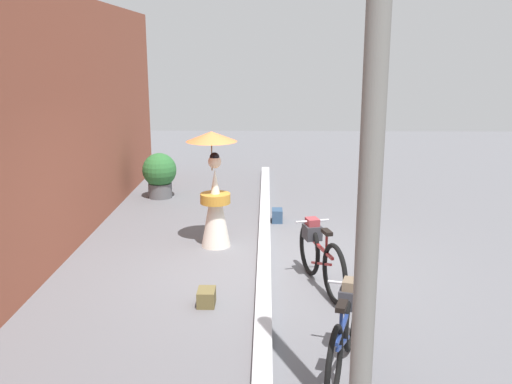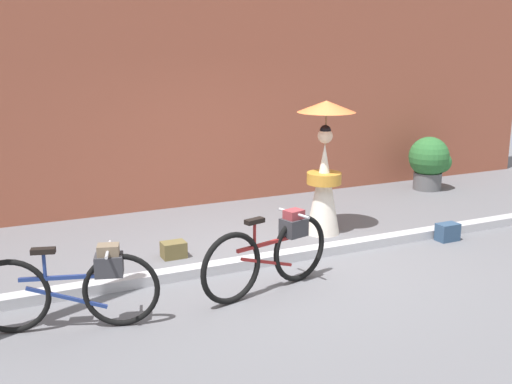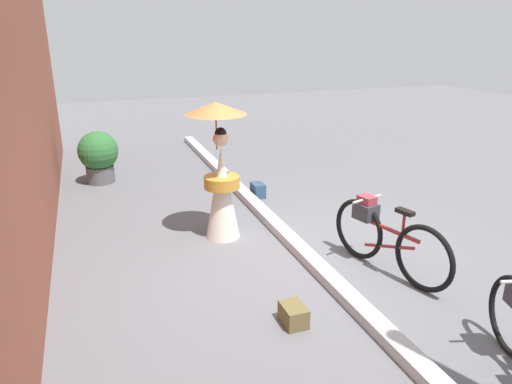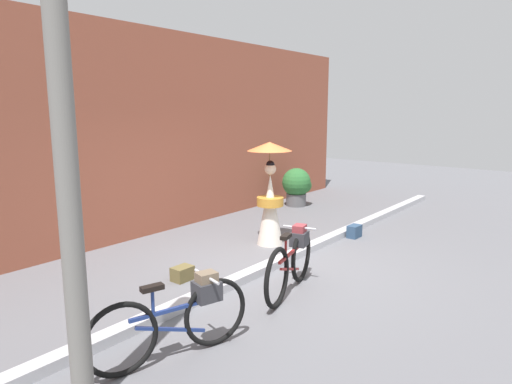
{
  "view_description": "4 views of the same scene",
  "coord_description": "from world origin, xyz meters",
  "px_view_note": "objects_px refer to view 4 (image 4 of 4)",
  "views": [
    {
      "loc": [
        -7.94,
        -0.03,
        3.12
      ],
      "look_at": [
        0.36,
        0.13,
        1.07
      ],
      "focal_mm": 39.99,
      "sensor_mm": 36.0,
      "label": 1
    },
    {
      "loc": [
        -3.54,
        -6.5,
        2.69
      ],
      "look_at": [
        -0.24,
        0.47,
        0.81
      ],
      "focal_mm": 43.48,
      "sensor_mm": 36.0,
      "label": 2
    },
    {
      "loc": [
        -4.96,
        2.45,
        2.81
      ],
      "look_at": [
        0.34,
        0.53,
        0.84
      ],
      "focal_mm": 33.23,
      "sensor_mm": 36.0,
      "label": 3
    },
    {
      "loc": [
        -5.59,
        -4.04,
        2.47
      ],
      "look_at": [
        0.02,
        0.38,
        1.17
      ],
      "focal_mm": 31.87,
      "sensor_mm": 36.0,
      "label": 4
    }
  ],
  "objects_px": {
    "backpack_on_pavement": "(355,231)",
    "backpack_spare": "(183,273)",
    "bicycle_near_officer": "(179,316)",
    "potted_plant_by_door": "(297,185)",
    "person_with_parasol": "(270,193)",
    "utility_pole": "(63,119)",
    "bicycle_far_side": "(292,260)"
  },
  "relations": [
    {
      "from": "potted_plant_by_door",
      "to": "backpack_spare",
      "type": "bearing_deg",
      "value": -163.93
    },
    {
      "from": "bicycle_near_officer",
      "to": "backpack_spare",
      "type": "xyz_separation_m",
      "value": [
        1.46,
        1.53,
        -0.33
      ]
    },
    {
      "from": "backpack_spare",
      "to": "utility_pole",
      "type": "distance_m",
      "value": 3.72
    },
    {
      "from": "backpack_on_pavement",
      "to": "backpack_spare",
      "type": "distance_m",
      "value": 3.77
    },
    {
      "from": "person_with_parasol",
      "to": "bicycle_far_side",
      "type": "bearing_deg",
      "value": -135.93
    },
    {
      "from": "backpack_spare",
      "to": "utility_pole",
      "type": "relative_size",
      "value": 0.06
    },
    {
      "from": "utility_pole",
      "to": "bicycle_far_side",
      "type": "bearing_deg",
      "value": 0.84
    },
    {
      "from": "backpack_on_pavement",
      "to": "backpack_spare",
      "type": "relative_size",
      "value": 1.0
    },
    {
      "from": "bicycle_near_officer",
      "to": "backpack_on_pavement",
      "type": "relative_size",
      "value": 5.59
    },
    {
      "from": "bicycle_near_officer",
      "to": "utility_pole",
      "type": "bearing_deg",
      "value": 179.2
    },
    {
      "from": "utility_pole",
      "to": "backpack_on_pavement",
      "type": "bearing_deg",
      "value": 5.23
    },
    {
      "from": "backpack_on_pavement",
      "to": "bicycle_near_officer",
      "type": "bearing_deg",
      "value": -173.54
    },
    {
      "from": "potted_plant_by_door",
      "to": "backpack_on_pavement",
      "type": "height_order",
      "value": "potted_plant_by_door"
    },
    {
      "from": "bicycle_far_side",
      "to": "backpack_spare",
      "type": "distance_m",
      "value": 1.65
    },
    {
      "from": "bicycle_near_officer",
      "to": "backpack_on_pavement",
      "type": "bearing_deg",
      "value": 6.46
    },
    {
      "from": "person_with_parasol",
      "to": "potted_plant_by_door",
      "type": "xyz_separation_m",
      "value": [
        3.19,
        1.48,
        -0.42
      ]
    },
    {
      "from": "bicycle_far_side",
      "to": "potted_plant_by_door",
      "type": "height_order",
      "value": "potted_plant_by_door"
    },
    {
      "from": "potted_plant_by_door",
      "to": "backpack_spare",
      "type": "relative_size",
      "value": 3.26
    },
    {
      "from": "bicycle_near_officer",
      "to": "bicycle_far_side",
      "type": "relative_size",
      "value": 0.98
    },
    {
      "from": "person_with_parasol",
      "to": "potted_plant_by_door",
      "type": "height_order",
      "value": "person_with_parasol"
    },
    {
      "from": "potted_plant_by_door",
      "to": "backpack_on_pavement",
      "type": "distance_m",
      "value": 3.14
    },
    {
      "from": "bicycle_far_side",
      "to": "potted_plant_by_door",
      "type": "distance_m",
      "value": 5.7
    },
    {
      "from": "bicycle_near_officer",
      "to": "bicycle_far_side",
      "type": "bearing_deg",
      "value": 1.66
    },
    {
      "from": "backpack_on_pavement",
      "to": "potted_plant_by_door",
      "type": "bearing_deg",
      "value": 54.25
    },
    {
      "from": "bicycle_far_side",
      "to": "backpack_spare",
      "type": "xyz_separation_m",
      "value": [
        -0.65,
        1.47,
        -0.34
      ]
    },
    {
      "from": "backpack_on_pavement",
      "to": "backpack_spare",
      "type": "bearing_deg",
      "value": 165.31
    },
    {
      "from": "bicycle_far_side",
      "to": "person_with_parasol",
      "type": "xyz_separation_m",
      "value": [
        1.62,
        1.57,
        0.51
      ]
    },
    {
      "from": "bicycle_near_officer",
      "to": "potted_plant_by_door",
      "type": "xyz_separation_m",
      "value": [
        6.92,
        3.11,
        0.09
      ]
    },
    {
      "from": "person_with_parasol",
      "to": "potted_plant_by_door",
      "type": "bearing_deg",
      "value": 24.86
    },
    {
      "from": "person_with_parasol",
      "to": "utility_pole",
      "type": "xyz_separation_m",
      "value": [
        -4.78,
        -1.61,
        1.44
      ]
    },
    {
      "from": "person_with_parasol",
      "to": "backpack_spare",
      "type": "height_order",
      "value": "person_with_parasol"
    },
    {
      "from": "backpack_on_pavement",
      "to": "utility_pole",
      "type": "height_order",
      "value": "utility_pole"
    }
  ]
}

